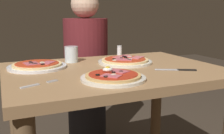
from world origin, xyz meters
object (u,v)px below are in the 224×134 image
pizza_across_left (37,66)px  salt_shaker (119,51)px  water_glass_near (71,55)px  pizza_foreground (113,77)px  dining_table (115,94)px  pizza_across_right (125,61)px  knife (178,70)px  fork (37,85)px  diner_person (86,75)px

pizza_across_left → salt_shaker: size_ratio=4.26×
water_glass_near → pizza_foreground: bearing=-83.0°
dining_table → pizza_across_right: bearing=43.4°
pizza_foreground → pizza_across_left: (-0.25, 0.36, -0.00)m
water_glass_near → knife: size_ratio=0.48×
dining_table → knife: 0.34m
dining_table → fork: bearing=-156.9°
dining_table → salt_shaker: salt_shaker is taller
knife → pizza_foreground: bearing=-174.1°
pizza_foreground → fork: 0.30m
pizza_across_right → water_glass_near: bearing=151.3°
pizza_across_left → pizza_across_right: (0.46, -0.06, 0.00)m
salt_shaker → diner_person: bearing=107.0°
pizza_across_left → fork: bearing=-98.2°
pizza_foreground → pizza_across_right: (0.20, 0.31, -0.00)m
pizza_foreground → knife: pizza_foreground is taller
water_glass_near → knife: (0.41, -0.41, -0.03)m
water_glass_near → diner_person: size_ratio=0.07×
knife → diner_person: (-0.19, 0.84, -0.19)m
dining_table → pizza_across_left: 0.41m
pizza_across_right → water_glass_near: (-0.26, 0.14, 0.03)m
pizza_across_left → knife: (0.60, -0.33, -0.01)m
water_glass_near → diner_person: 0.54m
pizza_across_left → fork: 0.33m
pizza_foreground → pizza_across_left: size_ratio=0.93×
fork → salt_shaker: size_ratio=2.24×
water_glass_near → knife: 0.58m
dining_table → diner_person: 0.68m
pizza_foreground → water_glass_near: size_ratio=3.05×
pizza_across_left → water_glass_near: bearing=23.4°
dining_table → diner_person: size_ratio=0.88×
pizza_across_right → fork: (-0.50, -0.27, -0.01)m
knife → diner_person: diner_person is taller
pizza_across_right → water_glass_near: water_glass_near is taller
knife → pizza_across_right: bearing=119.0°
dining_table → diner_person: bearing=84.2°
pizza_across_left → water_glass_near: size_ratio=3.27×
pizza_across_right → diner_person: bearing=93.8°
dining_table → pizza_foreground: (-0.10, -0.20, 0.15)m
pizza_across_right → salt_shaker: size_ratio=4.36×
pizza_across_left → knife: pizza_across_left is taller
dining_table → pizza_across_right: pizza_across_right is taller
pizza_across_left → pizza_across_right: same height
pizza_across_right → salt_shaker: salt_shaker is taller
diner_person → knife: bearing=102.5°
dining_table → salt_shaker: 0.40m
salt_shaker → pizza_across_left: bearing=-162.6°
dining_table → pizza_across_right: 0.21m
pizza_across_left → salt_shaker: bearing=17.4°
pizza_foreground → pizza_across_right: pizza_foreground is taller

